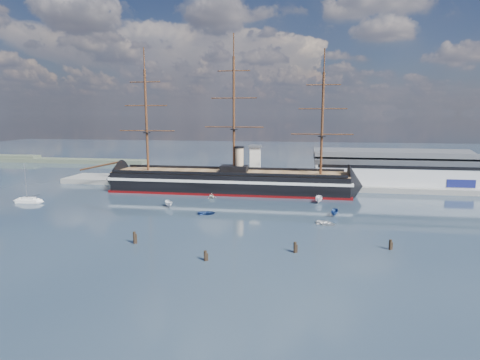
# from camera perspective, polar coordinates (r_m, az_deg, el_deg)

# --- Properties ---
(ground) EXTENTS (600.00, 600.00, 0.00)m
(ground) POSITION_cam_1_polar(r_m,az_deg,el_deg) (132.23, -0.94, -3.46)
(ground) COLOR #19263A
(ground) RESTS_ON ground
(quay) EXTENTS (180.00, 18.00, 2.00)m
(quay) POSITION_cam_1_polar(r_m,az_deg,el_deg) (165.99, 4.68, -0.84)
(quay) COLOR slate
(quay) RESTS_ON ground
(warehouse) EXTENTS (63.00, 21.00, 11.60)m
(warehouse) POSITION_cam_1_polar(r_m,az_deg,el_deg) (171.81, 21.00, 1.61)
(warehouse) COLOR #B7BABC
(warehouse) RESTS_ON ground
(quay_tower) EXTENTS (5.00, 5.00, 15.00)m
(quay_tower) POSITION_cam_1_polar(r_m,az_deg,el_deg) (162.28, 2.17, 2.43)
(quay_tower) COLOR silver
(quay_tower) RESTS_ON ground
(shoreline) EXTENTS (120.00, 10.00, 4.00)m
(shoreline) POSITION_cam_1_polar(r_m,az_deg,el_deg) (276.26, -26.74, 2.60)
(shoreline) COLOR #3F4C38
(shoreline) RESTS_ON ground
(warship) EXTENTS (112.90, 16.53, 53.94)m
(warship) POSITION_cam_1_polar(r_m,az_deg,el_deg) (152.04, -2.24, -0.22)
(warship) COLOR black
(warship) RESTS_ON ground
(sailboat) EXTENTS (8.39, 3.04, 13.17)m
(sailboat) POSITION_cam_1_polar(r_m,az_deg,el_deg) (151.71, -27.85, -2.57)
(sailboat) COLOR silver
(sailboat) RESTS_ON ground
(motorboat_a) EXTENTS (6.56, 5.12, 2.50)m
(motorboat_a) POSITION_cam_1_polar(r_m,az_deg,el_deg) (130.39, -10.08, -3.80)
(motorboat_a) COLOR white
(motorboat_a) RESTS_ON ground
(motorboat_b) EXTENTS (1.93, 3.48, 1.53)m
(motorboat_b) POSITION_cam_1_polar(r_m,az_deg,el_deg) (119.51, -4.80, -4.90)
(motorboat_b) COLOR navy
(motorboat_b) RESTS_ON ground
(motorboat_c) EXTENTS (5.91, 3.10, 2.25)m
(motorboat_c) POSITION_cam_1_polar(r_m,az_deg,el_deg) (120.77, 13.29, -4.97)
(motorboat_c) COLOR navy
(motorboat_c) RESTS_ON ground
(motorboat_d) EXTENTS (5.86, 5.49, 2.06)m
(motorboat_d) POSITION_cam_1_polar(r_m,az_deg,el_deg) (141.73, -4.03, -2.61)
(motorboat_d) COLOR silver
(motorboat_d) RESTS_ON ground
(motorboat_e) EXTENTS (2.80, 3.63, 1.58)m
(motorboat_e) POSITION_cam_1_polar(r_m,az_deg,el_deg) (110.67, 12.09, -6.25)
(motorboat_e) COLOR silver
(motorboat_e) RESTS_ON ground
(motorboat_f) EXTENTS (7.08, 3.25, 2.74)m
(motorboat_f) POSITION_cam_1_polar(r_m,az_deg,el_deg) (137.05, 11.14, -3.18)
(motorboat_f) COLOR white
(motorboat_f) RESTS_ON ground
(piling_near_left) EXTENTS (0.64, 0.64, 3.55)m
(piling_near_left) POSITION_cam_1_polar(r_m,az_deg,el_deg) (96.26, -14.75, -8.74)
(piling_near_left) COLOR black
(piling_near_left) RESTS_ON ground
(piling_near_mid) EXTENTS (0.64, 0.64, 2.80)m
(piling_near_mid) POSITION_cam_1_polar(r_m,az_deg,el_deg) (83.33, -4.94, -11.35)
(piling_near_mid) COLOR black
(piling_near_mid) RESTS_ON ground
(piling_near_right) EXTENTS (0.64, 0.64, 3.05)m
(piling_near_right) POSITION_cam_1_polar(r_m,az_deg,el_deg) (88.28, 7.81, -10.19)
(piling_near_right) COLOR black
(piling_near_right) RESTS_ON ground
(piling_far_right) EXTENTS (0.64, 0.64, 2.98)m
(piling_far_right) POSITION_cam_1_polar(r_m,az_deg,el_deg) (95.15, 20.55, -9.26)
(piling_far_right) COLOR black
(piling_far_right) RESTS_ON ground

